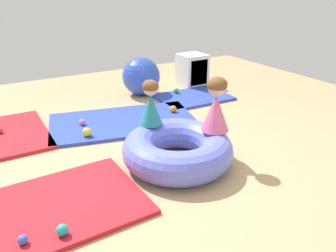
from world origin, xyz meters
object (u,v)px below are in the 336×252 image
at_px(play_ball_orange, 173,109).
at_px(play_ball_red, 0,130).
at_px(play_ball_green, 176,90).
at_px(exercise_ball_large, 141,76).
at_px(inflatable_cushion, 178,149).
at_px(storage_cube, 193,70).
at_px(child_in_teal, 151,103).
at_px(play_ball_teal, 62,230).
at_px(play_ball_yellow, 87,132).
at_px(child_in_pink, 216,105).
at_px(play_ball_pink, 82,122).
at_px(play_ball_blue, 23,240).

bearing_deg(play_ball_orange, play_ball_red, 168.55).
height_order(play_ball_green, exercise_ball_large, exercise_ball_large).
bearing_deg(inflatable_cushion, storage_cube, 52.92).
bearing_deg(child_in_teal, exercise_ball_large, 69.49).
relative_size(play_ball_green, play_ball_red, 1.24).
bearing_deg(play_ball_teal, play_ball_yellow, 66.37).
relative_size(inflatable_cushion, storage_cube, 2.01).
distance_m(inflatable_cushion, exercise_ball_large, 2.38).
relative_size(inflatable_cushion, exercise_ball_large, 1.83).
xyz_separation_m(child_in_pink, play_ball_teal, (-1.69, -0.44, -0.52)).
bearing_deg(inflatable_cushion, play_ball_orange, 60.95).
height_order(play_ball_pink, exercise_ball_large, exercise_ball_large).
relative_size(play_ball_yellow, exercise_ball_large, 0.17).
bearing_deg(play_ball_yellow, child_in_pink, -48.22).
xyz_separation_m(child_in_teal, play_ball_teal, (-1.20, -0.91, -0.48)).
distance_m(inflatable_cushion, play_ball_blue, 1.64).
relative_size(play_ball_blue, play_ball_orange, 0.75).
bearing_deg(child_in_teal, play_ball_orange, 49.42).
bearing_deg(inflatable_cushion, play_ball_yellow, 120.92).
distance_m(child_in_teal, play_ball_blue, 1.77).
height_order(play_ball_red, play_ball_blue, same).
distance_m(child_in_pink, play_ball_green, 2.23).
relative_size(child_in_pink, child_in_teal, 1.15).
height_order(child_in_teal, storage_cube, child_in_teal).
height_order(child_in_pink, play_ball_yellow, child_in_pink).
relative_size(inflatable_cushion, play_ball_teal, 12.69).
relative_size(play_ball_pink, storage_cube, 0.14).
xyz_separation_m(child_in_pink, play_ball_blue, (-1.96, -0.39, -0.53)).
bearing_deg(child_in_teal, play_ball_blue, -147.26).
height_order(play_ball_red, play_ball_teal, play_ball_teal).
height_order(child_in_pink, play_ball_red, child_in_pink).
distance_m(play_ball_yellow, play_ball_pink, 0.36).
distance_m(play_ball_teal, exercise_ball_large, 3.45).
bearing_deg(play_ball_red, storage_cube, 10.77).
height_order(play_ball_blue, storage_cube, storage_cube).
xyz_separation_m(child_in_pink, play_ball_red, (-1.89, 1.74, -0.53)).
xyz_separation_m(inflatable_cushion, play_ball_green, (1.17, 1.93, -0.08)).
relative_size(play_ball_green, play_ball_pink, 1.11).
relative_size(play_ball_blue, play_ball_teal, 0.81).
bearing_deg(child_in_pink, play_ball_green, 95.17).
height_order(play_ball_red, play_ball_yellow, play_ball_yellow).
relative_size(play_ball_yellow, play_ball_blue, 1.51).
height_order(child_in_pink, play_ball_orange, child_in_pink).
height_order(play_ball_red, play_ball_pink, play_ball_pink).
xyz_separation_m(play_ball_green, play_ball_red, (-2.67, -0.28, -0.01)).
bearing_deg(storage_cube, child_in_teal, -133.93).
xyz_separation_m(inflatable_cushion, storage_cube, (1.71, 2.27, 0.11)).
bearing_deg(play_ball_blue, play_ball_yellow, 57.93).
relative_size(play_ball_red, play_ball_pink, 0.89).
distance_m(child_in_teal, play_ball_pink, 1.22).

